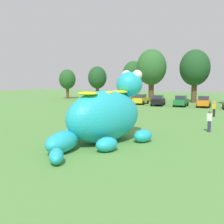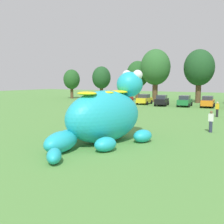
{
  "view_description": "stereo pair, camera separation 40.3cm",
  "coord_description": "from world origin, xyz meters",
  "px_view_note": "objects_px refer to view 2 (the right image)",
  "views": [
    {
      "loc": [
        9.1,
        -15.37,
        4.07
      ],
      "look_at": [
        0.35,
        0.68,
        1.9
      ],
      "focal_mm": 42.78,
      "sensor_mm": 36.0,
      "label": 1
    },
    {
      "loc": [
        9.46,
        -15.18,
        4.07
      ],
      "look_at": [
        0.35,
        0.68,
        1.9
      ],
      "focal_mm": 42.78,
      "sensor_mm": 36.0,
      "label": 2
    }
  ],
  "objects_px": {
    "car_yellow": "(144,99)",
    "car_black": "(162,100)",
    "car_green": "(185,101)",
    "car_orange": "(208,102)",
    "spectator_near_inflatable": "(217,109)",
    "giant_inflatable_creature": "(104,116)",
    "car_red": "(124,99)",
    "spectator_by_cars": "(211,122)"
  },
  "relations": [
    {
      "from": "car_red",
      "to": "car_yellow",
      "type": "height_order",
      "value": "same"
    },
    {
      "from": "giant_inflatable_creature",
      "to": "car_red",
      "type": "relative_size",
      "value": 2.34
    },
    {
      "from": "car_yellow",
      "to": "spectator_near_inflatable",
      "type": "distance_m",
      "value": 17.29
    },
    {
      "from": "car_black",
      "to": "spectator_near_inflatable",
      "type": "height_order",
      "value": "car_black"
    },
    {
      "from": "car_yellow",
      "to": "car_black",
      "type": "height_order",
      "value": "same"
    },
    {
      "from": "car_yellow",
      "to": "car_red",
      "type": "bearing_deg",
      "value": -166.82
    },
    {
      "from": "car_green",
      "to": "spectator_by_cars",
      "type": "xyz_separation_m",
      "value": [
        7.3,
        -20.02,
        -0.01
      ]
    },
    {
      "from": "car_red",
      "to": "spectator_near_inflatable",
      "type": "relative_size",
      "value": 2.43
    },
    {
      "from": "car_black",
      "to": "spectator_near_inflatable",
      "type": "distance_m",
      "value": 14.04
    },
    {
      "from": "spectator_near_inflatable",
      "to": "giant_inflatable_creature",
      "type": "bearing_deg",
      "value": -105.34
    },
    {
      "from": "car_black",
      "to": "spectator_by_cars",
      "type": "relative_size",
      "value": 2.53
    },
    {
      "from": "car_green",
      "to": "car_orange",
      "type": "bearing_deg",
      "value": 7.4
    },
    {
      "from": "car_red",
      "to": "car_black",
      "type": "xyz_separation_m",
      "value": [
        6.92,
        -0.19,
        0.0
      ]
    },
    {
      "from": "giant_inflatable_creature",
      "to": "car_orange",
      "type": "distance_m",
      "value": 27.49
    },
    {
      "from": "car_red",
      "to": "giant_inflatable_creature",
      "type": "bearing_deg",
      "value": -65.31
    },
    {
      "from": "car_black",
      "to": "car_green",
      "type": "height_order",
      "value": "same"
    },
    {
      "from": "car_red",
      "to": "spectator_near_inflatable",
      "type": "height_order",
      "value": "car_red"
    },
    {
      "from": "giant_inflatable_creature",
      "to": "car_green",
      "type": "xyz_separation_m",
      "value": [
        -1.77,
        26.99,
        -0.9
      ]
    },
    {
      "from": "car_red",
      "to": "car_yellow",
      "type": "bearing_deg",
      "value": 13.18
    },
    {
      "from": "car_yellow",
      "to": "car_green",
      "type": "distance_m",
      "value": 7.09
    },
    {
      "from": "car_green",
      "to": "spectator_near_inflatable",
      "type": "bearing_deg",
      "value": -58.49
    },
    {
      "from": "car_black",
      "to": "car_red",
      "type": "bearing_deg",
      "value": 178.4
    },
    {
      "from": "giant_inflatable_creature",
      "to": "car_yellow",
      "type": "xyz_separation_m",
      "value": [
        -8.84,
        27.57,
        -0.9
      ]
    },
    {
      "from": "giant_inflatable_creature",
      "to": "spectator_near_inflatable",
      "type": "height_order",
      "value": "giant_inflatable_creature"
    },
    {
      "from": "car_black",
      "to": "car_green",
      "type": "distance_m",
      "value": 3.63
    },
    {
      "from": "giant_inflatable_creature",
      "to": "spectator_near_inflatable",
      "type": "distance_m",
      "value": 17.29
    },
    {
      "from": "car_green",
      "to": "spectator_near_inflatable",
      "type": "distance_m",
      "value": 12.13
    },
    {
      "from": "giant_inflatable_creature",
      "to": "spectator_by_cars",
      "type": "distance_m",
      "value": 8.94
    },
    {
      "from": "car_yellow",
      "to": "spectator_by_cars",
      "type": "distance_m",
      "value": 25.12
    },
    {
      "from": "car_green",
      "to": "spectator_by_cars",
      "type": "bearing_deg",
      "value": -69.95
    },
    {
      "from": "car_yellow",
      "to": "car_green",
      "type": "height_order",
      "value": "same"
    },
    {
      "from": "car_yellow",
      "to": "spectator_by_cars",
      "type": "relative_size",
      "value": 2.47
    },
    {
      "from": "giant_inflatable_creature",
      "to": "car_yellow",
      "type": "distance_m",
      "value": 28.96
    },
    {
      "from": "car_orange",
      "to": "car_black",
      "type": "bearing_deg",
      "value": -172.96
    },
    {
      "from": "car_orange",
      "to": "spectator_near_inflatable",
      "type": "height_order",
      "value": "car_orange"
    },
    {
      "from": "car_yellow",
      "to": "car_black",
      "type": "relative_size",
      "value": 0.98
    },
    {
      "from": "spectator_near_inflatable",
      "to": "car_red",
      "type": "bearing_deg",
      "value": 149.07
    },
    {
      "from": "car_red",
      "to": "car_green",
      "type": "xyz_separation_m",
      "value": [
        10.53,
        0.23,
        0.0
      ]
    },
    {
      "from": "car_red",
      "to": "car_orange",
      "type": "height_order",
      "value": "same"
    },
    {
      "from": "car_green",
      "to": "car_black",
      "type": "bearing_deg",
      "value": -173.3
    },
    {
      "from": "giant_inflatable_creature",
      "to": "car_yellow",
      "type": "height_order",
      "value": "giant_inflatable_creature"
    },
    {
      "from": "car_orange",
      "to": "car_red",
      "type": "bearing_deg",
      "value": -177.24
    }
  ]
}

